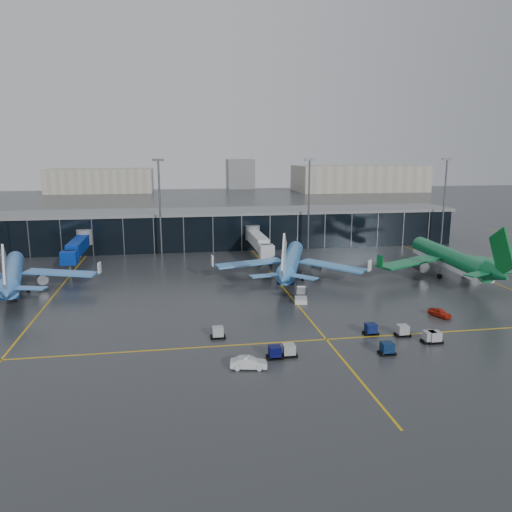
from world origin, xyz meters
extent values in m
plane|color=#282B2D|center=(0.00, 0.00, 0.00)|extent=(600.00, 600.00, 0.00)
cube|color=black|center=(0.00, 62.00, 5.00)|extent=(140.00, 16.00, 10.00)
cube|color=slate|center=(0.00, 62.00, 10.30)|extent=(142.00, 17.00, 0.80)
cylinder|color=#595B60|center=(-35.00, 53.50, 5.20)|extent=(4.00, 4.00, 4.00)
cube|color=navy|center=(-35.00, 40.00, 4.40)|extent=(3.00, 24.00, 3.00)
cylinder|color=#595B60|center=(-35.00, 32.50, 1.30)|extent=(1.00, 1.00, 2.60)
cylinder|color=#595B60|center=(10.00, 53.50, 5.20)|extent=(4.00, 4.00, 4.00)
cube|color=silver|center=(10.00, 40.00, 4.40)|extent=(3.00, 24.00, 3.00)
cylinder|color=#595B60|center=(10.00, 32.50, 1.30)|extent=(1.00, 1.00, 2.60)
cylinder|color=#595B60|center=(-15.00, 50.00, 12.50)|extent=(0.50, 0.50, 25.00)
cube|color=#595B60|center=(-15.00, 50.00, 25.20)|extent=(3.00, 0.40, 0.60)
cylinder|color=#595B60|center=(25.00, 50.00, 12.50)|extent=(0.50, 0.50, 25.00)
cube|color=#595B60|center=(25.00, 50.00, 25.20)|extent=(3.00, 0.40, 0.60)
cylinder|color=#595B60|center=(65.00, 50.00, 12.50)|extent=(0.50, 0.50, 25.00)
cube|color=#595B60|center=(65.00, 50.00, 25.20)|extent=(3.00, 0.40, 0.60)
cube|color=#B2AD99|center=(120.00, 260.00, 9.00)|extent=(90.00, 42.00, 18.00)
cube|color=#B2AD99|center=(-60.00, 280.00, 8.00)|extent=(70.00, 38.00, 16.00)
cube|color=#B2AD99|center=(40.00, 300.00, 11.00)|extent=(20.00, 20.00, 22.00)
cube|color=gold|center=(-35.00, 20.00, 0.01)|extent=(0.30, 120.00, 0.02)
cube|color=gold|center=(10.00, 20.00, 0.01)|extent=(0.30, 120.00, 0.02)
cube|color=gold|center=(55.00, 20.00, 0.01)|extent=(0.30, 120.00, 0.02)
cube|color=gold|center=(10.00, -15.00, 0.01)|extent=(220.00, 0.30, 0.02)
cube|color=black|center=(21.75, -15.49, 0.18)|extent=(2.20, 1.50, 0.36)
cube|color=#919599|center=(21.75, -15.49, 0.95)|extent=(1.60, 1.50, 1.50)
cube|color=black|center=(17.28, -14.11, 0.18)|extent=(2.20, 1.50, 0.36)
cube|color=#051043|center=(17.28, -14.11, 0.95)|extent=(1.60, 1.50, 1.50)
cube|color=black|center=(25.09, -18.82, 0.18)|extent=(2.20, 1.50, 0.36)
cube|color=#9B9DA4|center=(25.09, -18.82, 0.95)|extent=(1.60, 1.50, 1.50)
cube|color=black|center=(24.42, -18.63, 0.18)|extent=(2.20, 1.50, 0.36)
cube|color=#92949A|center=(24.42, -18.63, 0.95)|extent=(1.60, 1.50, 1.50)
cube|color=black|center=(1.11, -20.50, 0.18)|extent=(2.20, 1.50, 0.36)
cube|color=#04063C|center=(1.11, -20.50, 0.95)|extent=(1.60, 1.50, 1.50)
cube|color=black|center=(3.12, -20.14, 0.18)|extent=(2.20, 1.50, 0.36)
cube|color=#999DA2|center=(3.12, -20.14, 0.95)|extent=(1.60, 1.50, 1.50)
cube|color=black|center=(-5.74, -11.75, 0.18)|extent=(2.20, 1.50, 0.36)
cube|color=#999CA1|center=(-5.74, -11.75, 0.95)|extent=(1.60, 1.50, 1.50)
cube|color=black|center=(16.51, -21.68, 0.18)|extent=(2.20, 1.50, 0.36)
cube|color=#041A3A|center=(16.51, -21.68, 0.95)|extent=(1.60, 1.50, 1.50)
cube|color=silver|center=(11.00, 3.75, 0.40)|extent=(2.86, 3.61, 0.80)
cube|color=silver|center=(11.00, 3.75, 2.30)|extent=(2.19, 3.12, 2.29)
imported|color=#B21F0D|center=(31.96, -8.09, 0.69)|extent=(3.00, 4.40, 1.39)
imported|color=silver|center=(-2.84, -23.12, 0.78)|extent=(4.95, 2.47, 1.56)
camera|label=1|loc=(-11.75, -81.91, 27.10)|focal=35.00mm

